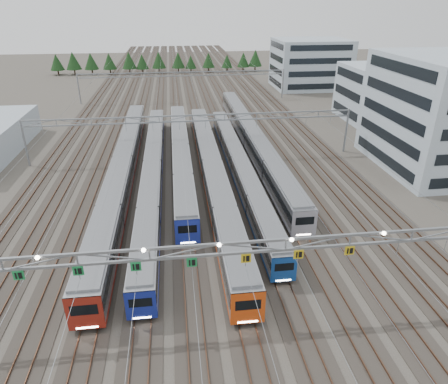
{
  "coord_description": "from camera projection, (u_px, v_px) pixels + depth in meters",
  "views": [
    {
      "loc": [
        -3.01,
        -27.04,
        25.7
      ],
      "look_at": [
        2.75,
        18.35,
        3.5
      ],
      "focal_mm": 32.0,
      "sensor_mm": 36.0,
      "label": 1
    }
  ],
  "objects": [
    {
      "name": "train_a",
      "position": [
        124.0,
        167.0,
        61.69
      ],
      "size": [
        3.08,
        64.71,
        4.01
      ],
      "color": "black",
      "rests_on": "ground"
    },
    {
      "name": "train_d",
      "position": [
        212.0,
        170.0,
        60.66
      ],
      "size": [
        3.0,
        60.99,
        3.91
      ],
      "color": "black",
      "rests_on": "ground"
    },
    {
      "name": "gantry_mid",
      "position": [
        192.0,
        123.0,
        68.61
      ],
      "size": [
        56.36,
        0.36,
        8.0
      ],
      "color": "gray",
      "rests_on": "ground"
    },
    {
      "name": "ground",
      "position": [
        219.0,
        317.0,
        35.7
      ],
      "size": [
        400.0,
        400.0,
        0.0
      ],
      "primitive_type": "plane",
      "color": "#47423A",
      "rests_on": "ground"
    },
    {
      "name": "depot_bldg_mid",
      "position": [
        376.0,
        93.0,
        91.99
      ],
      "size": [
        14.0,
        16.0,
        12.22
      ],
      "primitive_type": "cube",
      "color": "#A8BBC8",
      "rests_on": "ground"
    },
    {
      "name": "train_e",
      "position": [
        239.0,
        165.0,
        63.17
      ],
      "size": [
        2.61,
        54.9,
        3.4
      ],
      "color": "black",
      "rests_on": "ground"
    },
    {
      "name": "track_bed",
      "position": [
        182.0,
        85.0,
        124.3
      ],
      "size": [
        54.0,
        260.0,
        5.42
      ],
      "color": "#2D2823",
      "rests_on": "ground"
    },
    {
      "name": "train_f",
      "position": [
        252.0,
        138.0,
        74.82
      ],
      "size": [
        3.01,
        64.48,
        3.93
      ],
      "color": "black",
      "rests_on": "ground"
    },
    {
      "name": "train_b",
      "position": [
        153.0,
        170.0,
        61.35
      ],
      "size": [
        2.71,
        61.22,
        3.53
      ],
      "color": "black",
      "rests_on": "ground"
    },
    {
      "name": "gantry_near",
      "position": [
        218.0,
        252.0,
        32.49
      ],
      "size": [
        56.36,
        0.61,
        8.08
      ],
      "color": "gray",
      "rests_on": "ground"
    },
    {
      "name": "train_c",
      "position": [
        181.0,
        153.0,
        67.69
      ],
      "size": [
        2.87,
        51.74,
        3.74
      ],
      "color": "black",
      "rests_on": "ground"
    },
    {
      "name": "depot_bldg_south",
      "position": [
        444.0,
        114.0,
        64.3
      ],
      "size": [
        18.0,
        22.0,
        18.01
      ],
      "primitive_type": "cube",
      "color": "#A8BBC8",
      "rests_on": "ground"
    },
    {
      "name": "depot_bldg_north",
      "position": [
        310.0,
        64.0,
        125.43
      ],
      "size": [
        22.0,
        18.0,
        14.61
      ],
      "primitive_type": "cube",
      "color": "#A8BBC8",
      "rests_on": "ground"
    },
    {
      "name": "treeline",
      "position": [
        193.0,
        61.0,
        153.34
      ],
      "size": [
        106.4,
        5.6,
        7.02
      ],
      "color": "#332114",
      "rests_on": "ground"
    },
    {
      "name": "gantry_far",
      "position": [
        183.0,
        77.0,
        108.77
      ],
      "size": [
        56.36,
        0.36,
        8.0
      ],
      "color": "gray",
      "rests_on": "ground"
    }
  ]
}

